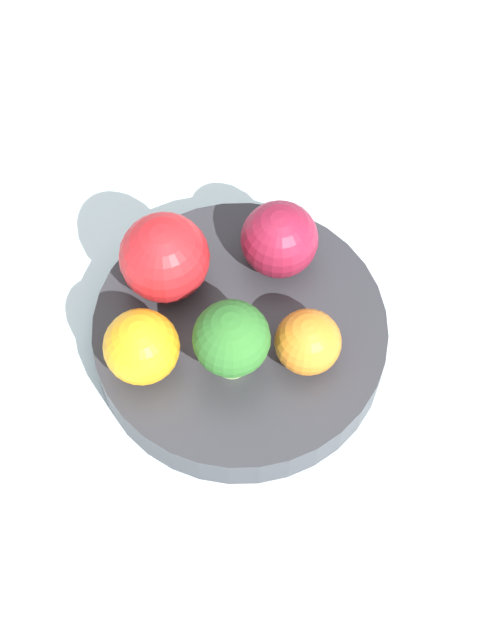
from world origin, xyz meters
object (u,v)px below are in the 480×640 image
bowl (240,338)px  broccoli (231,340)px  orange_back (141,347)px  apple_green (164,257)px  orange_front (311,336)px  apple_red (282,240)px

bowl → broccoli: bearing=105.6°
bowl → orange_back: orange_back is taller
apple_green → orange_front: 0.11m
bowl → broccoli: (-0.01, 0.03, 0.05)m
bowl → orange_back: bearing=49.8°
broccoli → bowl: bearing=-74.4°
broccoli → orange_front: 0.05m
apple_red → orange_front: 0.07m
broccoli → orange_front: broccoli is taller
apple_green → orange_front: apple_green is taller
orange_front → orange_back: size_ratio=0.88×
bowl → apple_red: apple_red is taller
apple_green → broccoli: bearing=151.7°
broccoli → orange_front: size_ratio=1.44×
bowl → apple_red: 0.07m
apple_green → orange_back: bearing=105.1°
broccoli → apple_green: size_ratio=1.04×
orange_back → apple_green: bearing=-74.9°
bowl → orange_front: orange_front is taller
orange_back → bowl: bearing=-130.2°
orange_front → apple_red: bearing=-48.9°
orange_front → broccoli: bearing=37.7°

